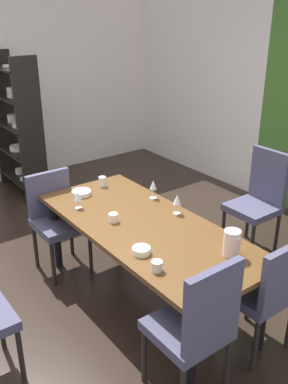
% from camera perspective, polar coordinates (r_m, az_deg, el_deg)
% --- Properties ---
extents(ground_plane, '(5.98, 5.50, 0.02)m').
position_cam_1_polar(ground_plane, '(4.09, -5.83, -11.34)').
color(ground_plane, black).
extents(back_panel_interior, '(2.56, 0.10, 2.76)m').
position_cam_1_polar(back_panel_interior, '(6.43, 6.79, 15.01)').
color(back_panel_interior, silver).
rests_on(back_panel_interior, ground_plane).
extents(dining_table, '(2.07, 0.89, 0.74)m').
position_cam_1_polar(dining_table, '(3.42, 0.17, -5.52)').
color(dining_table, '#57381B').
rests_on(dining_table, ground_plane).
extents(chair_right_far, '(0.44, 0.44, 0.92)m').
position_cam_1_polar(chair_right_far, '(3.13, 15.83, -12.33)').
color(chair_right_far, '#45455F').
rests_on(chair_right_far, ground_plane).
extents(chair_left_near, '(0.45, 0.44, 0.93)m').
position_cam_1_polar(chair_left_near, '(4.05, -11.60, -3.10)').
color(chair_left_near, '#45455F').
rests_on(chair_left_near, ground_plane).
extents(chair_right_near, '(0.44, 0.44, 1.03)m').
position_cam_1_polar(chair_right_near, '(2.70, 7.06, -17.13)').
color(chair_right_near, '#45455F').
rests_on(chair_right_near, ground_plane).
extents(chair_head_far, '(0.44, 0.45, 1.05)m').
position_cam_1_polar(chair_head_far, '(4.40, 15.10, -0.67)').
color(chair_head_far, '#45455F').
rests_on(chair_head_far, ground_plane).
extents(display_shelf, '(0.92, 0.32, 1.81)m').
position_cam_1_polar(display_shelf, '(5.81, -16.54, 8.47)').
color(display_shelf, black).
rests_on(display_shelf, ground_plane).
extents(wine_glass_south, '(0.07, 0.07, 0.17)m').
position_cam_1_polar(wine_glass_south, '(3.51, 4.44, -1.06)').
color(wine_glass_south, silver).
rests_on(wine_glass_south, dining_table).
extents(wine_glass_front, '(0.06, 0.06, 0.15)m').
position_cam_1_polar(wine_glass_front, '(3.64, -8.82, -0.58)').
color(wine_glass_front, silver).
rests_on(wine_glass_front, dining_table).
extents(wine_glass_near_window, '(0.07, 0.07, 0.17)m').
position_cam_1_polar(wine_glass_near_window, '(3.78, 1.23, 0.87)').
color(wine_glass_near_window, silver).
rests_on(wine_glass_near_window, dining_table).
extents(serving_bowl_west, '(0.17, 0.17, 0.04)m').
position_cam_1_polar(serving_bowl_west, '(3.93, -8.34, -0.11)').
color(serving_bowl_west, white).
rests_on(serving_bowl_west, dining_table).
extents(serving_bowl_corner, '(0.13, 0.13, 0.05)m').
position_cam_1_polar(serving_bowl_corner, '(3.00, -0.36, -7.80)').
color(serving_bowl_corner, white).
rests_on(serving_bowl_corner, dining_table).
extents(cup_left, '(0.08, 0.08, 0.07)m').
position_cam_1_polar(cup_left, '(2.81, 1.72, -9.84)').
color(cup_left, silver).
rests_on(cup_left, dining_table).
extents(cup_rear, '(0.07, 0.07, 0.09)m').
position_cam_1_polar(cup_rear, '(4.09, -5.57, 1.40)').
color(cup_rear, silver).
rests_on(cup_rear, dining_table).
extents(cup_north, '(0.08, 0.08, 0.10)m').
position_cam_1_polar(cup_north, '(2.72, 9.77, -11.21)').
color(cup_north, beige).
rests_on(cup_north, dining_table).
extents(cup_center, '(0.08, 0.08, 0.07)m').
position_cam_1_polar(cup_center, '(3.41, -4.12, -3.44)').
color(cup_center, white).
rests_on(cup_center, dining_table).
extents(pitcher_near_shelf, '(0.13, 0.12, 0.19)m').
position_cam_1_polar(pitcher_near_shelf, '(3.00, 11.64, -6.66)').
color(pitcher_near_shelf, silver).
rests_on(pitcher_near_shelf, dining_table).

